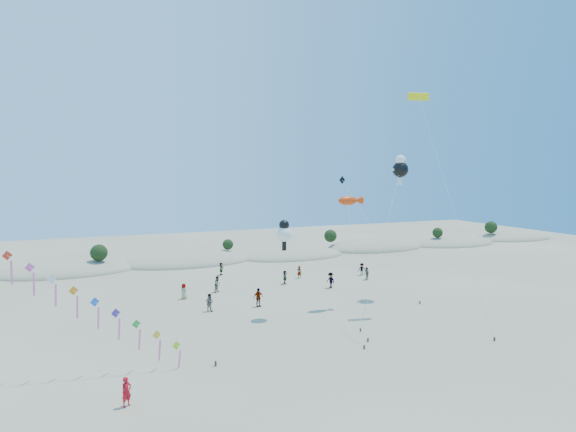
# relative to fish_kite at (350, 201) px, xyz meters

# --- Properties ---
(ground) EXTENTS (160.00, 160.00, 0.00)m
(ground) POSITION_rel_fish_kite_xyz_m (-10.31, -16.83, -10.23)
(ground) COLOR gray
(ground) RESTS_ON ground
(dune_ridge) EXTENTS (145.30, 11.49, 5.57)m
(dune_ridge) POSITION_rel_fish_kite_xyz_m (-9.25, 28.31, -10.12)
(dune_ridge) COLOR gray
(dune_ridge) RESTS_ON ground
(fish_kite) EXTENTS (6.38, 11.49, 10.72)m
(fish_kite) POSITION_rel_fish_kite_xyz_m (0.00, 0.00, 0.00)
(fish_kite) COLOR #3F2D1E
(fish_kite) RESTS_ON ground
(cartoon_kite_low) EXTENTS (4.04, 9.65, 8.76)m
(cartoon_kite_low) POSITION_rel_fish_kite_xyz_m (-7.27, -0.86, -2.62)
(cartoon_kite_low) COLOR #3F2D1E
(cartoon_kite_low) RESTS_ON ground
(cartoon_kite_high) EXTENTS (11.18, 9.92, 14.80)m
(cartoon_kite_high) POSITION_rel_fish_kite_xyz_m (6.82, 1.49, 3.22)
(cartoon_kite_high) COLOR #3F2D1E
(cartoon_kite_high) RESTS_ON ground
(parafoil_kite) EXTENTS (2.12, 11.12, 20.47)m
(parafoil_kite) POSITION_rel_fish_kite_xyz_m (5.62, -2.99, 9.36)
(parafoil_kite) COLOR #3F2D1E
(parafoil_kite) RESTS_ON ground
(dark_kite) EXTENTS (3.50, 10.74, 12.58)m
(dark_kite) POSITION_rel_fish_kite_xyz_m (4.45, 4.75, -1.80)
(dark_kite) COLOR #3F2D1E
(dark_kite) RESTS_ON ground
(flyer_foreground) EXTENTS (0.73, 0.67, 1.68)m
(flyer_foreground) POSITION_rel_fish_kite_xyz_m (-21.86, -13.31, -9.39)
(flyer_foreground) COLOR #B50E1A
(flyer_foreground) RESTS_ON ground
(beachgoers) EXTENTS (23.95, 16.57, 1.83)m
(beachgoers) POSITION_rel_fish_kite_xyz_m (-4.24, 9.15, -9.40)
(beachgoers) COLOR slate
(beachgoers) RESTS_ON ground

